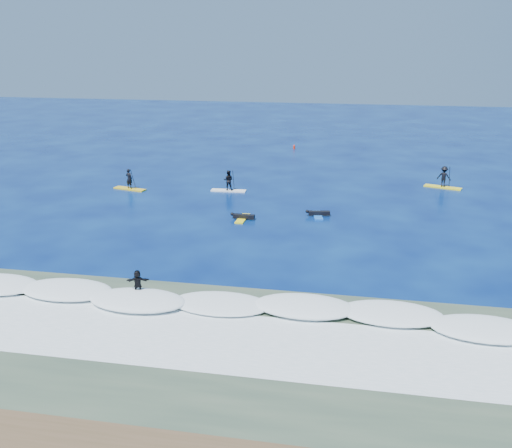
% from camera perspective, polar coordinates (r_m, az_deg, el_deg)
% --- Properties ---
extents(ground, '(160.00, 160.00, 0.00)m').
position_cam_1_polar(ground, '(36.74, -1.37, -1.41)').
color(ground, '#031048').
rests_on(ground, ground).
extents(shallow_water, '(90.00, 13.00, 0.01)m').
position_cam_1_polar(shallow_water, '(24.44, -8.28, -12.25)').
color(shallow_water, '#324435').
rests_on(shallow_water, ground).
extents(breaking_wave, '(40.00, 6.00, 0.30)m').
position_cam_1_polar(breaking_wave, '(27.79, -5.65, -8.20)').
color(breaking_wave, white).
rests_on(breaking_wave, ground).
extents(whitewater, '(34.00, 5.00, 0.02)m').
position_cam_1_polar(whitewater, '(25.27, -7.55, -11.15)').
color(whitewater, silver).
rests_on(whitewater, ground).
extents(sup_paddler_left, '(3.01, 1.44, 2.05)m').
position_cam_1_polar(sup_paddler_left, '(49.55, -12.55, 4.11)').
color(sup_paddler_left, yellow).
rests_on(sup_paddler_left, ground).
extents(sup_paddler_center, '(2.95, 0.82, 2.05)m').
position_cam_1_polar(sup_paddler_center, '(47.84, -2.78, 4.19)').
color(sup_paddler_center, white).
rests_on(sup_paddler_center, ground).
extents(sup_paddler_right, '(3.18, 1.73, 2.17)m').
position_cam_1_polar(sup_paddler_right, '(51.45, 18.26, 4.38)').
color(sup_paddler_right, yellow).
rests_on(sup_paddler_right, ground).
extents(prone_paddler_near, '(1.77, 2.24, 0.47)m').
position_cam_1_polar(prone_paddler_near, '(40.47, -1.34, 0.70)').
color(prone_paddler_near, yellow).
rests_on(prone_paddler_near, ground).
extents(prone_paddler_far, '(1.78, 2.30, 0.47)m').
position_cam_1_polar(prone_paddler_far, '(41.46, 6.20, 1.02)').
color(prone_paddler_far, blue).
rests_on(prone_paddler_far, ground).
extents(wave_surfer, '(1.88, 0.95, 1.32)m').
position_cam_1_polar(wave_surfer, '(28.81, -11.74, -5.86)').
color(wave_surfer, silver).
rests_on(wave_surfer, breaking_wave).
extents(marker_buoy, '(0.25, 0.25, 0.60)m').
position_cam_1_polar(marker_buoy, '(66.54, 3.84, 7.70)').
color(marker_buoy, red).
rests_on(marker_buoy, ground).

